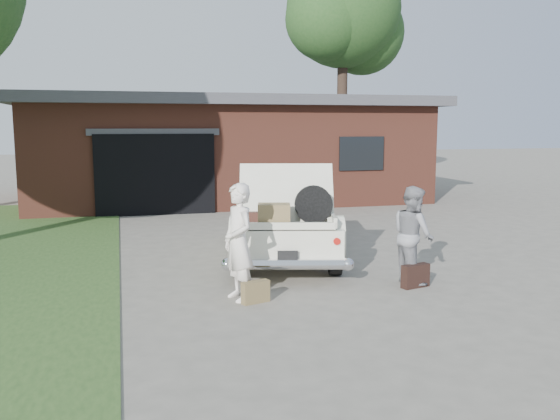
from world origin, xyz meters
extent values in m
plane|color=gray|center=(0.00, 0.00, 0.00)|extent=(90.00, 90.00, 0.00)
cube|color=brown|center=(1.00, 11.50, 1.50)|extent=(12.00, 7.00, 3.00)
cube|color=#4C4C51|center=(1.00, 11.50, 3.15)|extent=(12.80, 7.80, 0.30)
cube|color=black|center=(-1.50, 8.05, 1.10)|extent=(3.20, 0.30, 2.20)
cube|color=#4C4C51|center=(-1.50, 7.98, 2.25)|extent=(3.50, 0.12, 0.18)
cube|color=black|center=(4.50, 7.98, 1.60)|extent=(1.40, 0.08, 1.00)
cylinder|color=#38281E|center=(6.93, 15.94, 2.90)|extent=(0.44, 0.44, 5.79)
sphere|color=#305222|center=(6.93, 15.94, 7.24)|extent=(4.83, 4.83, 4.83)
sphere|color=#305222|center=(8.02, 16.42, 6.41)|extent=(3.62, 3.62, 3.62)
sphere|color=#305222|center=(5.96, 15.33, 6.72)|extent=(3.38, 3.38, 3.38)
cube|color=white|center=(0.53, 2.22, 0.56)|extent=(2.79, 4.80, 0.59)
cube|color=#B6B0A0|center=(0.59, 2.48, 1.08)|extent=(1.89, 2.12, 0.47)
cube|color=black|center=(0.81, 3.31, 1.07)|extent=(1.37, 0.42, 0.40)
cube|color=black|center=(0.38, 1.65, 1.07)|extent=(1.37, 0.42, 0.40)
cylinder|color=black|center=(-0.63, 0.93, 0.30)|extent=(0.34, 0.63, 0.60)
cylinder|color=black|center=(0.91, 0.53, 0.30)|extent=(0.34, 0.63, 0.60)
cylinder|color=black|center=(0.14, 3.91, 0.30)|extent=(0.34, 0.63, 0.60)
cylinder|color=black|center=(1.68, 3.51, 0.30)|extent=(0.34, 0.63, 0.60)
cylinder|color=silver|center=(-0.05, -0.01, 0.36)|extent=(1.83, 0.62, 0.16)
cylinder|color=#A5140F|center=(-0.75, 0.23, 0.70)|extent=(0.13, 0.11, 0.11)
cylinder|color=#A5140F|center=(0.69, -0.13, 0.70)|extent=(0.13, 0.11, 0.11)
cube|color=black|center=(-0.05, -0.03, 0.50)|extent=(0.30, 0.09, 0.15)
cube|color=black|center=(0.10, 0.56, 0.88)|extent=(1.60, 1.31, 0.04)
cube|color=white|center=(-0.60, 0.74, 0.97)|extent=(0.30, 0.98, 0.16)
cube|color=white|center=(0.80, 0.38, 0.97)|extent=(0.30, 0.98, 0.16)
cube|color=white|center=(-0.02, 0.08, 0.93)|extent=(1.41, 0.41, 0.11)
cube|color=white|center=(0.16, 0.79, 1.35)|extent=(1.61, 0.91, 0.92)
cube|color=#48271F|center=(-0.23, 0.72, 0.98)|extent=(0.62, 0.48, 0.18)
cube|color=olive|center=(-0.16, 0.36, 1.07)|extent=(0.56, 0.43, 0.34)
cube|color=black|center=(0.16, 0.81, 0.98)|extent=(0.62, 0.48, 0.17)
cylinder|color=black|center=(0.50, 0.41, 1.20)|extent=(0.62, 0.29, 0.60)
imported|color=white|center=(-0.88, -0.42, 0.82)|extent=(0.54, 0.69, 1.65)
imported|color=gray|center=(1.91, -0.23, 0.76)|extent=(0.58, 0.74, 1.52)
cube|color=olive|center=(-0.68, -0.63, 0.15)|extent=(0.42, 0.24, 0.31)
cube|color=black|center=(1.83, -0.50, 0.18)|extent=(0.48, 0.26, 0.35)
camera|label=1|loc=(-2.43, -8.37, 2.44)|focal=38.00mm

